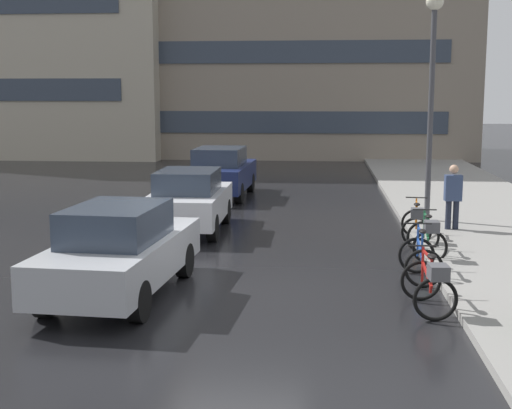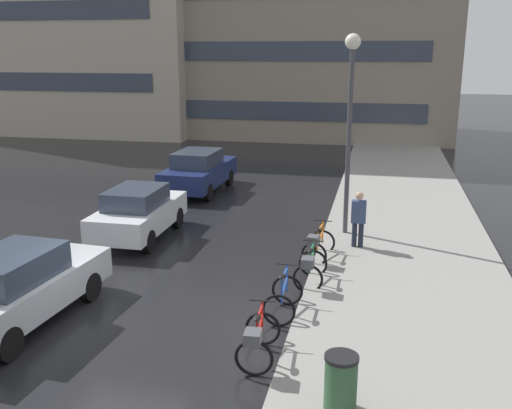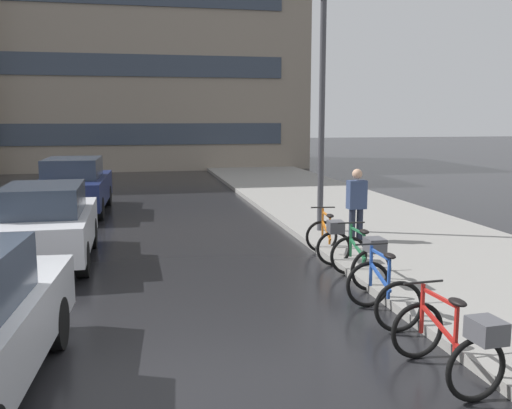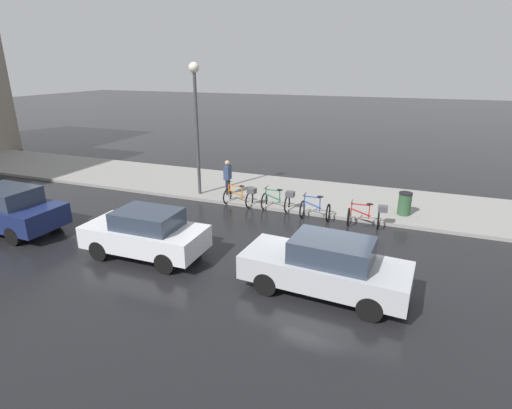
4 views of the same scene
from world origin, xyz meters
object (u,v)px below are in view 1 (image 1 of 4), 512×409
(pedestrian, at_px, (453,196))
(streetlamp, at_px, (432,67))
(bicycle_farthest, at_px, (416,223))
(bicycle_nearest, at_px, (430,283))
(car_white, at_px, (189,200))
(car_navy, at_px, (221,172))
(car_silver, at_px, (120,250))
(bicycle_second, at_px, (420,259))
(bicycle_third, at_px, (428,237))

(pedestrian, height_order, streetlamp, streetlamp)
(bicycle_farthest, distance_m, streetlamp, 4.31)
(bicycle_nearest, bearing_deg, car_white, 128.59)
(car_navy, bearing_deg, car_silver, -90.14)
(bicycle_second, distance_m, streetlamp, 6.77)
(car_silver, height_order, car_white, car_silver)
(bicycle_nearest, bearing_deg, car_silver, 174.07)
(bicycle_third, distance_m, car_silver, 6.37)
(car_silver, bearing_deg, streetlamp, 49.43)
(car_silver, bearing_deg, bicycle_nearest, -5.93)
(bicycle_farthest, height_order, pedestrian, pedestrian)
(bicycle_third, bearing_deg, car_navy, 122.72)
(streetlamp, bearing_deg, bicycle_third, -97.85)
(car_silver, bearing_deg, car_white, 88.98)
(bicycle_third, xyz_separation_m, car_white, (-5.45, 2.60, 0.30))
(bicycle_nearest, relative_size, car_silver, 0.32)
(bicycle_third, relative_size, car_navy, 0.30)
(bicycle_nearest, distance_m, car_silver, 5.12)
(car_white, bearing_deg, pedestrian, 1.66)
(car_silver, distance_m, streetlamp, 9.94)
(bicycle_farthest, relative_size, car_white, 0.38)
(bicycle_farthest, bearing_deg, car_navy, 128.51)
(car_white, distance_m, streetlamp, 6.98)
(car_silver, relative_size, car_white, 1.15)
(pedestrian, bearing_deg, car_silver, -137.90)
(bicycle_nearest, bearing_deg, car_navy, 112.43)
(car_white, bearing_deg, bicycle_second, -39.55)
(bicycle_second, bearing_deg, car_silver, -163.83)
(pedestrian, bearing_deg, car_navy, 138.19)
(car_white, bearing_deg, streetlamp, 13.30)
(bicycle_nearest, height_order, car_white, car_white)
(bicycle_third, relative_size, streetlamp, 0.22)
(car_silver, distance_m, car_navy, 11.71)
(bicycle_farthest, relative_size, car_silver, 0.33)
(bicycle_third, xyz_separation_m, car_navy, (-5.52, 8.60, 0.33))
(bicycle_second, relative_size, car_silver, 0.25)
(bicycle_third, distance_m, streetlamp, 5.40)
(car_silver, distance_m, car_white, 5.71)
(bicycle_nearest, distance_m, car_white, 7.99)
(bicycle_nearest, xyz_separation_m, car_navy, (-5.05, 12.24, 0.33))
(bicycle_farthest, xyz_separation_m, car_white, (-5.43, 0.92, 0.30))
(bicycle_farthest, distance_m, car_navy, 8.85)
(bicycle_nearest, xyz_separation_m, pedestrian, (1.45, 6.43, 0.48))
(bicycle_second, distance_m, bicycle_farthest, 3.30)
(bicycle_nearest, xyz_separation_m, bicycle_farthest, (0.46, 5.32, -0.00))
(bicycle_nearest, xyz_separation_m, bicycle_second, (0.11, 2.03, -0.09))
(bicycle_third, distance_m, car_navy, 10.23)
(car_silver, xyz_separation_m, car_white, (0.10, 5.71, 0.00))
(bicycle_farthest, xyz_separation_m, pedestrian, (0.99, 1.11, 0.48))
(bicycle_second, height_order, bicycle_farthest, bicycle_second)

